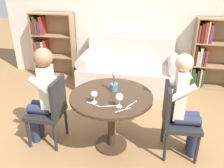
{
  "coord_description": "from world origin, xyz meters",
  "views": [
    {
      "loc": [
        0.46,
        -2.38,
        2.04
      ],
      "look_at": [
        0.0,
        0.05,
        0.86
      ],
      "focal_mm": 38.0,
      "sensor_mm": 36.0,
      "label": 1
    }
  ],
  "objects_px": {
    "bookshelf_left": "(50,45)",
    "person_right": "(185,105)",
    "bookshelf_right": "(210,54)",
    "wine_glass_left": "(94,95)",
    "couch": "(129,71)",
    "person_left": "(42,94)",
    "flower_vase": "(114,84)",
    "chair_right": "(176,118)",
    "wine_glass_right": "(119,98)",
    "chair_left": "(51,109)"
  },
  "relations": [
    {
      "from": "bookshelf_left",
      "to": "person_right",
      "type": "height_order",
      "value": "bookshelf_left"
    },
    {
      "from": "bookshelf_right",
      "to": "bookshelf_left",
      "type": "bearing_deg",
      "value": 179.96
    },
    {
      "from": "person_right",
      "to": "wine_glass_left",
      "type": "xyz_separation_m",
      "value": [
        -1.0,
        -0.25,
        0.17
      ]
    },
    {
      "from": "couch",
      "to": "person_left",
      "type": "xyz_separation_m",
      "value": [
        -0.84,
        -1.83,
        0.38
      ]
    },
    {
      "from": "bookshelf_left",
      "to": "person_left",
      "type": "height_order",
      "value": "bookshelf_left"
    },
    {
      "from": "bookshelf_right",
      "to": "flower_vase",
      "type": "xyz_separation_m",
      "value": [
        -1.45,
        -1.94,
        0.17
      ]
    },
    {
      "from": "bookshelf_left",
      "to": "person_left",
      "type": "bearing_deg",
      "value": -68.16
    },
    {
      "from": "person_right",
      "to": "chair_right",
      "type": "bearing_deg",
      "value": 92.75
    },
    {
      "from": "bookshelf_left",
      "to": "wine_glass_right",
      "type": "xyz_separation_m",
      "value": [
        1.81,
        -2.29,
        0.2
      ]
    },
    {
      "from": "chair_left",
      "to": "flower_vase",
      "type": "distance_m",
      "value": 0.85
    },
    {
      "from": "flower_vase",
      "to": "wine_glass_left",
      "type": "bearing_deg",
      "value": -116.44
    },
    {
      "from": "couch",
      "to": "flower_vase",
      "type": "distance_m",
      "value": 1.74
    },
    {
      "from": "chair_left",
      "to": "chair_right",
      "type": "height_order",
      "value": "same"
    },
    {
      "from": "bookshelf_left",
      "to": "chair_right",
      "type": "distance_m",
      "value": 3.17
    },
    {
      "from": "flower_vase",
      "to": "person_right",
      "type": "bearing_deg",
      "value": -5.13
    },
    {
      "from": "bookshelf_right",
      "to": "person_right",
      "type": "height_order",
      "value": "bookshelf_right"
    },
    {
      "from": "bookshelf_right",
      "to": "chair_right",
      "type": "relative_size",
      "value": 1.46
    },
    {
      "from": "person_left",
      "to": "wine_glass_left",
      "type": "bearing_deg",
      "value": 78.18
    },
    {
      "from": "couch",
      "to": "chair_right",
      "type": "relative_size",
      "value": 2.07
    },
    {
      "from": "chair_right",
      "to": "person_left",
      "type": "xyz_separation_m",
      "value": [
        -1.6,
        -0.08,
        0.2
      ]
    },
    {
      "from": "person_left",
      "to": "chair_left",
      "type": "bearing_deg",
      "value": 89.19
    },
    {
      "from": "bookshelf_right",
      "to": "chair_right",
      "type": "bearing_deg",
      "value": -109.18
    },
    {
      "from": "chair_left",
      "to": "wine_glass_right",
      "type": "xyz_separation_m",
      "value": [
        0.89,
        -0.19,
        0.35
      ]
    },
    {
      "from": "bookshelf_right",
      "to": "chair_left",
      "type": "height_order",
      "value": "bookshelf_right"
    },
    {
      "from": "couch",
      "to": "bookshelf_left",
      "type": "bearing_deg",
      "value": 170.92
    },
    {
      "from": "wine_glass_left",
      "to": "wine_glass_right",
      "type": "relative_size",
      "value": 0.9
    },
    {
      "from": "person_left",
      "to": "wine_glass_left",
      "type": "relative_size",
      "value": 9.08
    },
    {
      "from": "bookshelf_right",
      "to": "flower_vase",
      "type": "bearing_deg",
      "value": -126.84
    },
    {
      "from": "bookshelf_left",
      "to": "bookshelf_right",
      "type": "bearing_deg",
      "value": -0.04
    },
    {
      "from": "chair_left",
      "to": "person_right",
      "type": "relative_size",
      "value": 0.71
    },
    {
      "from": "wine_glass_right",
      "to": "person_right",
      "type": "bearing_deg",
      "value": 21.45
    },
    {
      "from": "bookshelf_left",
      "to": "wine_glass_left",
      "type": "distance_m",
      "value": 2.74
    },
    {
      "from": "bookshelf_right",
      "to": "couch",
      "type": "bearing_deg",
      "value": -169.64
    },
    {
      "from": "couch",
      "to": "chair_left",
      "type": "distance_m",
      "value": 1.99
    },
    {
      "from": "chair_right",
      "to": "flower_vase",
      "type": "relative_size",
      "value": 3.73
    },
    {
      "from": "bookshelf_left",
      "to": "flower_vase",
      "type": "xyz_separation_m",
      "value": [
        1.69,
        -1.94,
        0.17
      ]
    },
    {
      "from": "bookshelf_left",
      "to": "person_right",
      "type": "distance_m",
      "value": 3.23
    },
    {
      "from": "chair_left",
      "to": "person_right",
      "type": "bearing_deg",
      "value": 94.38
    },
    {
      "from": "chair_left",
      "to": "person_left",
      "type": "relative_size",
      "value": 0.71
    },
    {
      "from": "person_left",
      "to": "person_right",
      "type": "distance_m",
      "value": 1.69
    },
    {
      "from": "bookshelf_right",
      "to": "person_left",
      "type": "xyz_separation_m",
      "value": [
        -2.3,
        -2.1,
        0.05
      ]
    },
    {
      "from": "bookshelf_left",
      "to": "bookshelf_right",
      "type": "relative_size",
      "value": 1.0
    },
    {
      "from": "wine_glass_right",
      "to": "bookshelf_right",
      "type": "bearing_deg",
      "value": 59.87
    },
    {
      "from": "chair_right",
      "to": "bookshelf_right",
      "type": "bearing_deg",
      "value": -23.29
    },
    {
      "from": "couch",
      "to": "bookshelf_right",
      "type": "distance_m",
      "value": 1.52
    },
    {
      "from": "bookshelf_right",
      "to": "chair_right",
      "type": "distance_m",
      "value": 2.15
    },
    {
      "from": "chair_right",
      "to": "chair_left",
      "type": "bearing_deg",
      "value": 88.91
    },
    {
      "from": "couch",
      "to": "person_left",
      "type": "distance_m",
      "value": 2.05
    },
    {
      "from": "chair_right",
      "to": "person_left",
      "type": "height_order",
      "value": "person_left"
    },
    {
      "from": "couch",
      "to": "chair_right",
      "type": "xyz_separation_m",
      "value": [
        0.76,
        -1.75,
        0.18
      ]
    }
  ]
}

